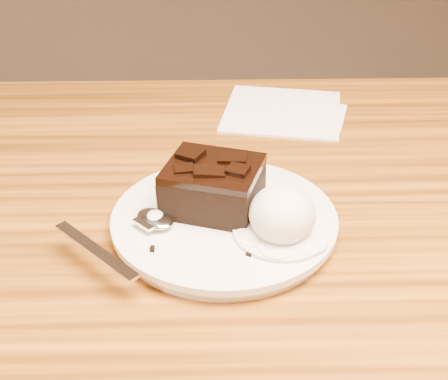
{
  "coord_description": "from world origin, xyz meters",
  "views": [
    {
      "loc": [
        -0.09,
        -0.47,
        1.1
      ],
      "look_at": [
        -0.08,
        0.02,
        0.79
      ],
      "focal_mm": 48.57,
      "sensor_mm": 36.0,
      "label": 1
    }
  ],
  "objects_px": {
    "napkin": "(282,110)",
    "brownie": "(213,189)",
    "ice_cream_scoop": "(282,214)",
    "plate": "(224,223)",
    "spoon": "(155,220)"
  },
  "relations": [
    {
      "from": "ice_cream_scoop",
      "to": "napkin",
      "type": "distance_m",
      "value": 0.31
    },
    {
      "from": "napkin",
      "to": "plate",
      "type": "bearing_deg",
      "value": -107.58
    },
    {
      "from": "plate",
      "to": "ice_cream_scoop",
      "type": "relative_size",
      "value": 3.37
    },
    {
      "from": "brownie",
      "to": "ice_cream_scoop",
      "type": "relative_size",
      "value": 1.35
    },
    {
      "from": "plate",
      "to": "ice_cream_scoop",
      "type": "bearing_deg",
      "value": -31.25
    },
    {
      "from": "ice_cream_scoop",
      "to": "spoon",
      "type": "xyz_separation_m",
      "value": [
        -0.12,
        0.02,
        -0.02
      ]
    },
    {
      "from": "ice_cream_scoop",
      "to": "spoon",
      "type": "bearing_deg",
      "value": 171.32
    },
    {
      "from": "napkin",
      "to": "brownie",
      "type": "bearing_deg",
      "value": -110.62
    },
    {
      "from": "spoon",
      "to": "napkin",
      "type": "bearing_deg",
      "value": 17.77
    },
    {
      "from": "ice_cream_scoop",
      "to": "napkin",
      "type": "xyz_separation_m",
      "value": [
        0.03,
        0.3,
        -0.04
      ]
    },
    {
      "from": "plate",
      "to": "brownie",
      "type": "xyz_separation_m",
      "value": [
        -0.01,
        0.02,
        0.03
      ]
    },
    {
      "from": "plate",
      "to": "brownie",
      "type": "relative_size",
      "value": 2.5
    },
    {
      "from": "plate",
      "to": "spoon",
      "type": "bearing_deg",
      "value": -168.3
    },
    {
      "from": "plate",
      "to": "ice_cream_scoop",
      "type": "distance_m",
      "value": 0.07
    },
    {
      "from": "ice_cream_scoop",
      "to": "napkin",
      "type": "height_order",
      "value": "ice_cream_scoop"
    }
  ]
}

